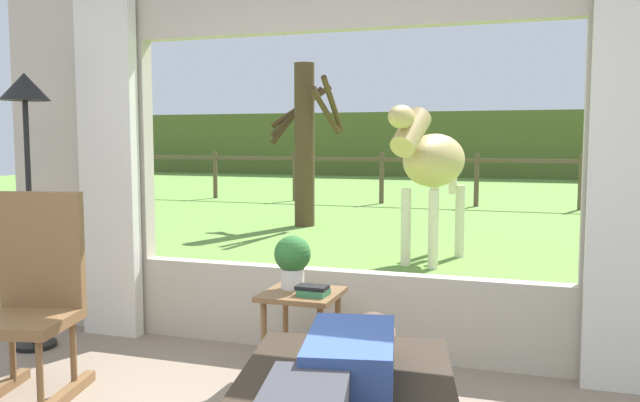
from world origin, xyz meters
TOP-DOWN VIEW (x-y plane):
  - back_wall_with_window at (0.00, 2.26)m, footprint 5.20×0.12m
  - curtain_panel_left at (-1.69, 2.12)m, footprint 0.44×0.10m
  - curtain_panel_right at (1.69, 2.12)m, footprint 0.44×0.10m
  - outdoor_pasture_lawn at (0.00, 13.16)m, footprint 36.00×21.68m
  - distant_hill_ridge at (0.00, 23.00)m, footprint 36.00×2.00m
  - reclining_person at (0.52, 0.44)m, footprint 0.45×1.43m
  - rocking_chair at (-1.39, 1.02)m, footprint 0.60×0.77m
  - side_table at (-0.09, 1.72)m, footprint 0.44×0.44m
  - potted_plant at (-0.17, 1.78)m, footprint 0.22×0.22m
  - book_stack at (0.01, 1.66)m, footprint 0.18×0.14m
  - floor_lamp_left at (-2.01, 1.69)m, footprint 0.32×0.32m
  - horse at (0.08, 5.52)m, footprint 0.82×1.82m
  - pasture_tree at (-2.33, 8.02)m, footprint 1.20×1.19m
  - pasture_fence_line at (0.00, 11.96)m, footprint 16.10×0.10m

SIDE VIEW (x-z plane):
  - outdoor_pasture_lawn at x=0.00m, z-range 0.00..0.02m
  - side_table at x=-0.09m, z-range 0.17..0.69m
  - reclining_person at x=0.52m, z-range 0.41..0.63m
  - rocking_chair at x=-1.39m, z-range -0.01..1.11m
  - book_stack at x=0.01m, z-range 0.52..0.58m
  - potted_plant at x=-0.17m, z-range 0.54..0.86m
  - pasture_fence_line at x=0.00m, z-range 0.19..1.29m
  - horse at x=0.08m, z-range 0.29..2.02m
  - curtain_panel_left at x=-1.69m, z-range 0.00..2.40m
  - curtain_panel_right at x=1.69m, z-range 0.00..2.40m
  - distant_hill_ridge at x=0.00m, z-range 0.00..2.40m
  - back_wall_with_window at x=0.00m, z-range -0.03..2.52m
  - pasture_tree at x=-2.33m, z-range 0.11..2.69m
  - floor_lamp_left at x=-2.01m, z-range 0.57..2.41m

